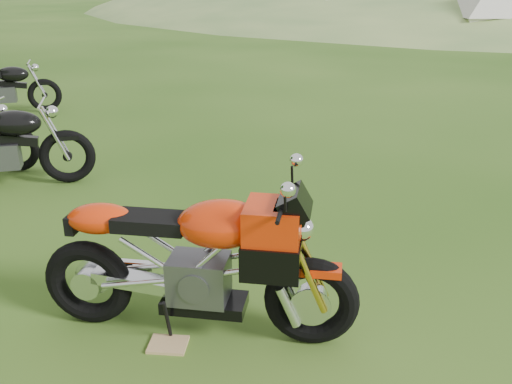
{
  "coord_description": "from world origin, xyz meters",
  "views": [
    {
      "loc": [
        -0.04,
        -4.71,
        2.54
      ],
      "look_at": [
        -0.03,
        0.4,
        0.54
      ],
      "focal_mm": 40.0,
      "sensor_mm": 36.0,
      "label": 1
    }
  ],
  "objects_px": {
    "plywood_board": "(168,345)",
    "tent_right": "(496,4)",
    "sport_motorcycle": "(195,250)",
    "vintage_moto_a": "(0,144)",
    "tent_mid": "(345,4)",
    "vintage_moto_c": "(4,87)"
  },
  "relations": [
    {
      "from": "plywood_board",
      "to": "tent_right",
      "type": "relative_size",
      "value": 0.09
    },
    {
      "from": "sport_motorcycle",
      "to": "vintage_moto_a",
      "type": "distance_m",
      "value": 4.06
    },
    {
      "from": "sport_motorcycle",
      "to": "tent_mid",
      "type": "relative_size",
      "value": 0.86
    },
    {
      "from": "tent_mid",
      "to": "tent_right",
      "type": "relative_size",
      "value": 0.85
    },
    {
      "from": "sport_motorcycle",
      "to": "vintage_moto_a",
      "type": "relative_size",
      "value": 1.05
    },
    {
      "from": "vintage_moto_c",
      "to": "tent_mid",
      "type": "xyz_separation_m",
      "value": [
        8.74,
        16.24,
        0.61
      ]
    },
    {
      "from": "plywood_board",
      "to": "vintage_moto_c",
      "type": "distance_m",
      "value": 8.24
    },
    {
      "from": "sport_motorcycle",
      "to": "plywood_board",
      "type": "bearing_deg",
      "value": -126.87
    },
    {
      "from": "sport_motorcycle",
      "to": "vintage_moto_c",
      "type": "bearing_deg",
      "value": 130.52
    },
    {
      "from": "vintage_moto_a",
      "to": "vintage_moto_c",
      "type": "distance_m",
      "value": 4.22
    },
    {
      "from": "sport_motorcycle",
      "to": "vintage_moto_c",
      "type": "xyz_separation_m",
      "value": [
        -4.24,
        6.96,
        -0.16
      ]
    },
    {
      "from": "plywood_board",
      "to": "vintage_moto_a",
      "type": "distance_m",
      "value": 4.11
    },
    {
      "from": "sport_motorcycle",
      "to": "tent_right",
      "type": "bearing_deg",
      "value": 72.51
    },
    {
      "from": "plywood_board",
      "to": "tent_mid",
      "type": "bearing_deg",
      "value": 78.65
    },
    {
      "from": "vintage_moto_a",
      "to": "tent_right",
      "type": "xyz_separation_m",
      "value": [
        12.31,
        16.14,
        0.75
      ]
    },
    {
      "from": "plywood_board",
      "to": "vintage_moto_a",
      "type": "xyz_separation_m",
      "value": [
        -2.48,
        3.24,
        0.55
      ]
    },
    {
      "from": "tent_mid",
      "to": "tent_right",
      "type": "bearing_deg",
      "value": -23.47
    },
    {
      "from": "tent_right",
      "to": "tent_mid",
      "type": "bearing_deg",
      "value": 140.32
    },
    {
      "from": "plywood_board",
      "to": "vintage_moto_a",
      "type": "height_order",
      "value": "vintage_moto_a"
    },
    {
      "from": "sport_motorcycle",
      "to": "vintage_moto_c",
      "type": "relative_size",
      "value": 1.15
    },
    {
      "from": "vintage_moto_a",
      "to": "tent_right",
      "type": "height_order",
      "value": "tent_right"
    },
    {
      "from": "tent_right",
      "to": "sport_motorcycle",
      "type": "bearing_deg",
      "value": -118.3
    }
  ]
}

